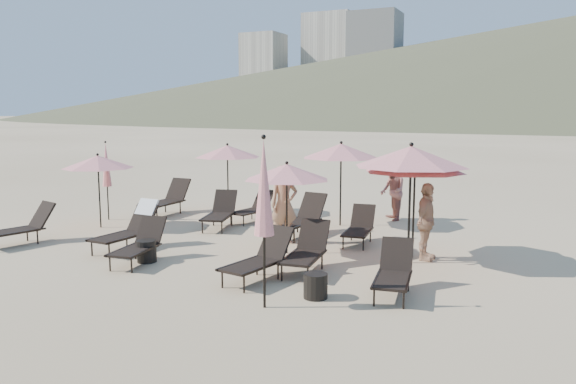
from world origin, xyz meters
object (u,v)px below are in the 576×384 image
at_px(umbrella_open_3, 227,151).
at_px(lounger_3, 259,258).
at_px(umbrella_closed_0, 264,189).
at_px(beachgoer_c, 426,222).
at_px(lounger_8, 253,208).
at_px(beachgoer_a, 284,204).
at_px(umbrella_open_2, 411,157).
at_px(beachgoer_b, 393,191).
at_px(lounger_6, 167,199).
at_px(side_table_0, 147,251).
at_px(umbrella_open_5, 415,163).
at_px(side_table_1, 316,286).
at_px(lounger_5, 394,271).
at_px(lounger_1, 130,227).
at_px(umbrella_open_0, 98,162).
at_px(lounger_4, 306,250).
at_px(umbrella_open_1, 287,172).
at_px(umbrella_closed_1, 106,165).
at_px(lounger_9, 302,217).
at_px(umbrella_open_4, 341,151).
at_px(lounger_7, 220,212).
at_px(lounger_0, 21,226).
at_px(lounger_10, 359,227).
at_px(lounger_2, 139,243).

bearing_deg(umbrella_open_3, lounger_3, -54.19).
distance_m(umbrella_closed_0, beachgoer_c, 4.55).
relative_size(lounger_8, beachgoer_a, 0.84).
bearing_deg(lounger_8, umbrella_open_2, -16.15).
relative_size(lounger_8, beachgoer_b, 0.92).
height_order(lounger_6, side_table_0, lounger_6).
bearing_deg(umbrella_open_5, lounger_8, 157.56).
distance_m(side_table_1, beachgoer_a, 4.13).
xyz_separation_m(lounger_5, beachgoer_b, (-1.75, 6.60, 0.45)).
bearing_deg(beachgoer_b, lounger_3, -37.03).
bearing_deg(lounger_1, umbrella_open_0, 150.38).
distance_m(lounger_4, umbrella_closed_0, 2.65).
xyz_separation_m(umbrella_open_1, umbrella_open_5, (2.61, 0.83, 0.23)).
bearing_deg(umbrella_closed_0, umbrella_open_3, 125.00).
bearing_deg(umbrella_open_2, beachgoer_a, 170.52).
bearing_deg(umbrella_open_2, umbrella_open_1, -172.67).
distance_m(lounger_4, umbrella_closed_1, 7.86).
distance_m(lounger_9, side_table_1, 4.87).
height_order(lounger_5, side_table_1, lounger_5).
bearing_deg(beachgoer_b, beachgoer_c, -7.40).
bearing_deg(beachgoer_b, umbrella_open_4, -70.05).
bearing_deg(umbrella_open_4, beachgoer_a, -100.87).
xyz_separation_m(lounger_7, umbrella_open_3, (-0.90, 1.91, 1.48)).
height_order(lounger_8, umbrella_open_4, umbrella_open_4).
distance_m(lounger_3, side_table_1, 1.44).
bearing_deg(beachgoer_c, umbrella_closed_0, 160.31).
distance_m(lounger_4, umbrella_open_2, 2.86).
height_order(lounger_1, umbrella_open_5, umbrella_open_5).
distance_m(lounger_0, lounger_4, 7.06).
distance_m(lounger_0, lounger_9, 6.73).
bearing_deg(lounger_7, lounger_10, -18.54).
relative_size(side_table_1, beachgoer_b, 0.25).
bearing_deg(umbrella_open_5, lounger_2, -150.46).
relative_size(umbrella_open_5, side_table_0, 5.00).
bearing_deg(lounger_3, lounger_10, 88.35).
bearing_deg(umbrella_open_1, umbrella_open_5, 17.66).
distance_m(lounger_8, umbrella_open_5, 5.71).
height_order(lounger_4, lounger_6, lounger_6).
distance_m(umbrella_open_5, side_table_1, 3.94).
xyz_separation_m(umbrella_open_0, umbrella_open_1, (5.80, -0.41, 0.03)).
relative_size(lounger_4, side_table_1, 3.94).
distance_m(umbrella_open_3, umbrella_open_5, 6.94).
height_order(lounger_2, lounger_7, lounger_7).
relative_size(lounger_1, lounger_10, 1.14).
bearing_deg(lounger_9, lounger_5, -40.77).
bearing_deg(beachgoer_c, side_table_0, 120.22).
height_order(lounger_0, lounger_10, lounger_0).
bearing_deg(lounger_5, umbrella_open_0, 157.18).
height_order(lounger_7, umbrella_closed_0, umbrella_closed_0).
distance_m(lounger_8, umbrella_closed_1, 4.41).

